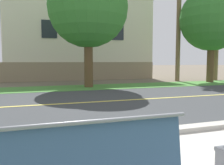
% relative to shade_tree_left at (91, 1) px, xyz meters
% --- Properties ---
extents(ground_plane, '(140.00, 140.00, 0.00)m').
position_rel_shade_tree_left_xyz_m(ground_plane, '(-1.60, -3.37, -4.77)').
color(ground_plane, '#665B4C').
extents(curb_edge, '(44.00, 0.30, 0.11)m').
position_rel_shade_tree_left_xyz_m(curb_edge, '(-1.60, -9.02, -4.71)').
color(curb_edge, '#ADA89E').
rests_on(curb_edge, ground_plane).
extents(street_asphalt, '(52.00, 8.00, 0.01)m').
position_rel_shade_tree_left_xyz_m(street_asphalt, '(-1.60, -4.87, -4.76)').
color(street_asphalt, '#383A3D').
rests_on(street_asphalt, ground_plane).
extents(road_centre_line, '(48.00, 0.14, 0.01)m').
position_rel_shade_tree_left_xyz_m(road_centre_line, '(-1.60, -4.87, -4.76)').
color(road_centre_line, '#E0CC4C').
rests_on(road_centre_line, ground_plane).
extents(far_verge_grass, '(48.00, 2.80, 0.02)m').
position_rel_shade_tree_left_xyz_m(far_verge_grass, '(-1.60, -0.02, -4.76)').
color(far_verge_grass, '#478438').
rests_on(far_verge_grass, ground_plane).
extents(shade_tree_left, '(4.45, 4.45, 7.33)m').
position_rel_shade_tree_left_xyz_m(shade_tree_left, '(0.00, 0.00, 0.00)').
color(shade_tree_left, brown).
rests_on(shade_tree_left, ground_plane).
extents(shade_tree_centre, '(4.39, 4.39, 7.24)m').
position_rel_shade_tree_left_xyz_m(shade_tree_centre, '(8.85, 0.45, -0.06)').
color(shade_tree_centre, brown).
rests_on(shade_tree_centre, ground_plane).
extents(garden_wall, '(13.00, 0.36, 1.40)m').
position_rel_shade_tree_left_xyz_m(garden_wall, '(0.04, 5.08, -4.07)').
color(garden_wall, gray).
rests_on(garden_wall, ground_plane).
extents(house_across_street, '(12.61, 6.91, 7.51)m').
position_rel_shade_tree_left_xyz_m(house_across_street, '(0.77, 8.28, -0.97)').
color(house_across_street, beige).
rests_on(house_across_street, ground_plane).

